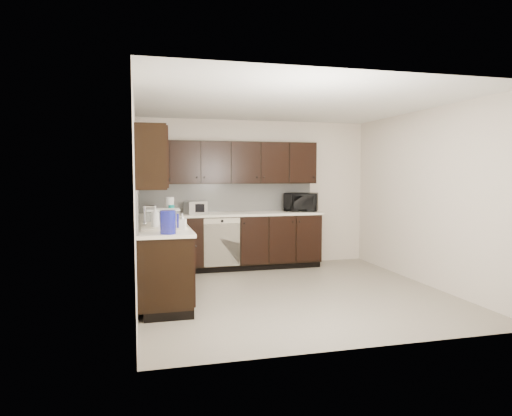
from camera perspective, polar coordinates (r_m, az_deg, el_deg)
The scene contains 20 objects.
floor at distance 6.22m, azimuth 4.55°, elevation -10.50°, with size 4.00×4.00×0.00m, color gray.
ceiling at distance 6.08m, azimuth 4.69°, elevation 12.90°, with size 4.00×4.00×0.00m, color white.
wall_back at distance 7.94m, azimuth -0.06°, elevation 1.88°, with size 4.00×0.02×2.50m, color beige.
wall_left at distance 5.70m, azimuth -14.77°, elevation 0.74°, with size 0.02×4.00×2.50m, color beige.
wall_right at distance 6.94m, azimuth 20.45°, elevation 1.24°, with size 0.02×4.00×2.50m, color beige.
wall_front at distance 4.19m, azimuth 13.52°, elevation -0.51°, with size 4.00×0.02×2.50m, color beige.
lower_cabinets at distance 6.97m, azimuth -6.33°, elevation -5.43°, with size 3.00×2.80×0.90m.
countertop at distance 6.89m, azimuth -6.38°, elevation -1.28°, with size 3.03×2.83×0.04m.
backsplash at distance 7.06m, azimuth -8.32°, elevation 0.95°, with size 3.00×2.80×0.48m.
upper_cabinets at distance 6.95m, azimuth -7.32°, elevation 5.77°, with size 3.00×2.80×0.70m.
dishwasher at distance 7.28m, azimuth -4.27°, elevation -3.92°, with size 0.58×0.04×0.78m.
sink at distance 5.73m, azimuth -11.50°, elevation -2.89°, with size 0.54×0.82×0.42m.
microwave at distance 7.93m, azimuth 5.65°, elevation 0.75°, with size 0.57×0.38×0.31m, color black.
soap_bottle_a at distance 5.37m, azimuth -9.19°, elevation -1.70°, with size 0.09×0.09×0.19m, color gray.
soap_bottle_b at distance 5.57m, azimuth -12.48°, elevation -1.12°, with size 0.10×0.10×0.27m, color gray.
toaster_oven at distance 7.43m, azimuth -7.58°, elevation 0.05°, with size 0.32×0.24×0.20m, color #AAAAAC.
storage_bin at distance 6.29m, azimuth -11.53°, elevation -0.96°, with size 0.42×0.31×0.16m, color silver.
blue_pitcher at distance 5.03m, azimuth -10.95°, elevation -1.75°, with size 0.17×0.17×0.26m, color #0F1291.
teal_tumbler at distance 6.77m, azimuth -10.53°, elevation -0.44°, with size 0.09×0.09×0.19m, color #0D9089.
paper_towel_roll at distance 6.96m, azimuth -10.77°, elevation 0.11°, with size 0.13×0.13×0.30m, color silver.
Camera 1 is at (-1.95, -5.69, 1.60)m, focal length 32.00 mm.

